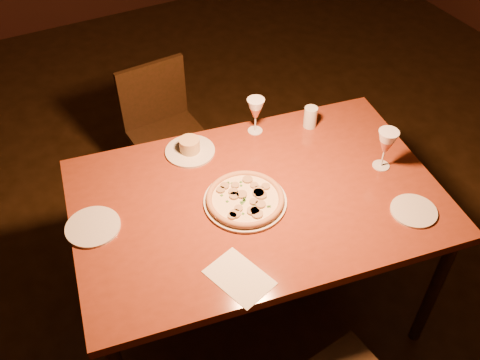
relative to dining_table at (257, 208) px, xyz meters
name	(u,v)px	position (x,y,z in m)	size (l,w,h in m)	color
floor	(292,294)	(0.21, -0.04, -0.75)	(7.00, 7.00, 0.00)	#321F10
dining_table	(257,208)	(0.00, 0.00, 0.00)	(1.66, 1.20, 0.82)	maroon
chair_far	(165,128)	(-0.05, 1.02, -0.27)	(0.43, 0.43, 0.84)	black
pizza_plate	(245,199)	(-0.06, -0.01, 0.09)	(0.34, 0.34, 0.04)	silver
ramekin_saucer	(190,148)	(-0.14, 0.39, 0.10)	(0.23, 0.23, 0.07)	silver
wine_glass_far	(255,116)	(0.20, 0.38, 0.16)	(0.08, 0.08, 0.18)	#C06650
wine_glass_right	(385,149)	(0.57, -0.09, 0.17)	(0.09, 0.09, 0.19)	#C06650
water_tumbler	(310,117)	(0.45, 0.30, 0.12)	(0.06, 0.06, 0.10)	silver
side_plate_left	(93,227)	(-0.66, 0.15, 0.08)	(0.22, 0.22, 0.01)	silver
side_plate_near	(414,211)	(0.52, -0.37, 0.08)	(0.19, 0.19, 0.01)	silver
menu_card	(239,277)	(-0.26, -0.33, 0.07)	(0.16, 0.23, 0.00)	silver
pendant_light	(263,15)	(0.00, 0.00, 0.88)	(0.12, 0.12, 0.12)	#FF8B47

